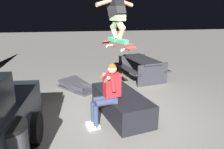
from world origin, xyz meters
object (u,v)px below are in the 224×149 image
Objects in this scene: person_sitting_on_ledge at (107,91)px; kicker_ramp at (79,87)px; ledge_box_main at (121,104)px; skateboard at (118,46)px; skater_airborne at (116,12)px; picnic_table_back at (142,65)px.

person_sitting_on_ledge is 0.94× the size of kicker_ramp.
ledge_box_main is 0.76m from person_sitting_on_ledge.
person_sitting_on_ledge is at bearing 137.67° from ledge_box_main.
ledge_box_main is at bearing -31.28° from skateboard.
kicker_ramp is (1.90, 0.96, -0.21)m from ledge_box_main.
skater_airborne reaches higher than skateboard.
person_sitting_on_ledge is (-0.43, 0.39, 0.50)m from ledge_box_main.
skater_airborne is (0.26, -0.23, 1.62)m from person_sitting_on_ledge.
ledge_box_main is at bearing -42.33° from person_sitting_on_ledge.
skateboard is at bearing -51.02° from person_sitting_on_ledge.
kicker_ramp is at bearing 21.26° from skater_airborne.
kicker_ramp is 0.75× the size of picnic_table_back.
ledge_box_main reaches higher than kicker_ramp.
person_sitting_on_ledge is at bearing 151.34° from picnic_table_back.
skater_airborne is 3.22m from kicker_ramp.
skater_airborne reaches higher than ledge_box_main.
person_sitting_on_ledge is 0.99m from skateboard.
ledge_box_main is 0.99× the size of picnic_table_back.
ledge_box_main is 2.13m from skater_airborne.
kicker_ramp is at bearing 26.83° from ledge_box_main.
skater_airborne is 3.67m from picnic_table_back.
picnic_table_back is (2.63, -1.28, 0.23)m from ledge_box_main.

